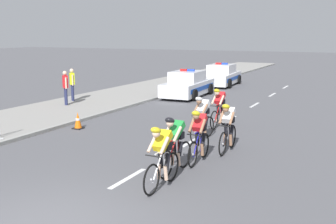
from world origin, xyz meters
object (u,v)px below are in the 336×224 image
at_px(cyclist_second, 175,144).
at_px(spectator_closest, 72,82).
at_px(police_car_second, 222,76).
at_px(traffic_cone_near, 78,121).
at_px(cyclist_fifth, 202,117).
at_px(cyclist_fourth, 228,127).
at_px(cyclist_third, 199,135).
at_px(police_car_nearest, 188,85).
at_px(cyclist_lead, 162,156).
at_px(cyclist_sixth, 219,107).
at_px(spectator_middle, 65,85).

distance_m(cyclist_second, spectator_closest, 12.13).
distance_m(police_car_second, traffic_cone_near, 15.11).
distance_m(cyclist_fifth, police_car_second, 15.18).
relative_size(cyclist_fourth, spectator_closest, 1.03).
relative_size(cyclist_second, cyclist_third, 1.00).
relative_size(police_car_nearest, spectator_closest, 2.68).
height_order(police_car_second, traffic_cone_near, police_car_second).
height_order(police_car_nearest, traffic_cone_near, police_car_nearest).
bearing_deg(police_car_second, spectator_closest, -113.16).
xyz_separation_m(cyclist_lead, spectator_closest, (-9.75, 8.54, 0.30)).
xyz_separation_m(cyclist_fifth, traffic_cone_near, (-4.85, -0.58, -0.48)).
distance_m(cyclist_lead, police_car_nearest, 14.25).
bearing_deg(cyclist_sixth, cyclist_fifth, -85.60).
height_order(cyclist_third, cyclist_fifth, same).
xyz_separation_m(police_car_second, spectator_closest, (-4.49, -10.50, 0.40)).
bearing_deg(cyclist_fifth, cyclist_third, -70.16).
distance_m(police_car_nearest, spectator_closest, 6.52).
xyz_separation_m(cyclist_third, spectator_middle, (-9.19, 5.15, 0.30)).
xyz_separation_m(cyclist_third, traffic_cone_near, (-5.69, 1.75, -0.48)).
relative_size(police_car_second, spectator_closest, 2.69).
bearing_deg(cyclist_second, cyclist_fifth, 100.50).
xyz_separation_m(cyclist_fourth, cyclist_sixth, (-1.38, 3.07, 0.00)).
xyz_separation_m(cyclist_third, police_car_nearest, (-5.28, 11.05, -0.11)).
height_order(spectator_closest, spectator_middle, same).
distance_m(cyclist_second, cyclist_fifth, 3.49).
distance_m(cyclist_second, cyclist_fourth, 2.54).
bearing_deg(cyclist_third, traffic_cone_near, 162.91).
bearing_deg(spectator_middle, cyclist_fourth, -21.57).
height_order(cyclist_lead, cyclist_fifth, same).
xyz_separation_m(cyclist_lead, cyclist_fifth, (-0.82, 4.52, 0.00)).
distance_m(cyclist_sixth, spectator_closest, 8.98).
relative_size(police_car_second, traffic_cone_near, 7.04).
bearing_deg(cyclist_second, cyclist_lead, -80.33).
height_order(police_car_second, spectator_closest, spectator_closest).
bearing_deg(police_car_nearest, cyclist_sixth, -57.08).
distance_m(cyclist_lead, spectator_middle, 11.76).
relative_size(cyclist_sixth, spectator_closest, 1.03).
relative_size(cyclist_fourth, traffic_cone_near, 2.69).
relative_size(cyclist_second, cyclist_fourth, 1.00).
relative_size(spectator_closest, spectator_middle, 1.00).
relative_size(cyclist_third, spectator_middle, 1.03).
relative_size(cyclist_third, police_car_second, 0.38).
xyz_separation_m(police_car_second, traffic_cone_near, (-0.41, -15.10, -0.37)).
bearing_deg(cyclist_fourth, cyclist_sixth, 114.22).
relative_size(cyclist_third, traffic_cone_near, 2.69).
distance_m(cyclist_third, cyclist_fourth, 1.42).
xyz_separation_m(police_car_second, spectator_middle, (-3.91, -11.69, 0.40)).
distance_m(cyclist_fifth, police_car_nearest, 9.79).
xyz_separation_m(cyclist_lead, cyclist_third, (0.02, 2.19, 0.00)).
relative_size(cyclist_sixth, police_car_nearest, 0.38).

